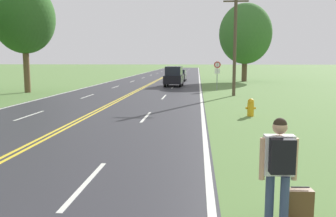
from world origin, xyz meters
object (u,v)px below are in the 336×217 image
Objects in this scene: suitcase at (299,206)px; tree_far_back at (24,18)px; traffic_sign at (217,68)px; tree_behind_sign at (245,34)px; hitchhiker_person at (279,161)px; car_black_suv_approaching at (174,76)px; fire_hydrant at (251,107)px; car_dark_grey_hatchback_mid_near at (179,75)px.

suitcase is 27.71m from tree_far_back.
tree_behind_sign reaches higher than traffic_sign.
hitchhiker_person is at bearing -90.92° from traffic_sign.
traffic_sign is 14.44m from tree_behind_sign.
car_black_suv_approaching reaches higher than suitcase.
traffic_sign is 16.38m from tree_far_back.
hitchhiker_person is 0.44× the size of car_black_suv_approaching.
tree_far_back reaches higher than hitchhiker_person.
traffic_sign reaches higher than suitcase.
traffic_sign is (-0.82, 14.32, 1.47)m from fire_hydrant.
car_black_suv_approaching is (-4.88, 18.81, 0.59)m from fire_hydrant.
fire_hydrant is 0.09× the size of tree_behind_sign.
traffic_sign is (0.41, 25.68, 0.82)m from hitchhiker_person.
suitcase is 0.15× the size of car_dark_grey_hatchback_mid_near.
hitchhiker_person is 27.48m from tree_far_back.
traffic_sign is 0.29× the size of tree_far_back.
suitcase is 39.43m from tree_behind_sign.
fire_hydrant is 20.49m from tree_far_back.
tree_far_back is at bearing -33.88° from car_dark_grey_hatchback_mid_near.
suitcase is at bearing -55.11° from tree_far_back.
car_dark_grey_hatchback_mid_near is (-3.60, 39.02, -0.30)m from hitchhiker_person.
car_black_suv_approaching is 8.85m from car_dark_grey_hatchback_mid_near.
car_black_suv_approaching is at bearing 4.76° from suitcase.
suitcase is 11.23m from fire_hydrant.
fire_hydrant is 0.33× the size of traffic_sign.
hitchhiker_person reaches higher than suitcase.
car_dark_grey_hatchback_mid_near is at bearing 2.97° from suitcase.
car_dark_grey_hatchback_mid_near is (-4.02, 13.34, -1.12)m from traffic_sign.
hitchhiker_person is at bearing -96.50° from tree_behind_sign.
traffic_sign is at bearing 17.66° from car_dark_grey_hatchback_mid_near.
tree_behind_sign is 2.36× the size of car_black_suv_approaching.
car_black_suv_approaching is (-4.06, 4.49, -0.88)m from traffic_sign.
tree_far_back reaches higher than suitcase.
traffic_sign is at bearing 93.27° from fire_hydrant.
tree_far_back is 2.15× the size of car_dark_grey_hatchback_mid_near.
fire_hydrant is 28.33m from tree_behind_sign.
traffic_sign is (0.02, 25.52, 1.61)m from suitcase.
tree_behind_sign is at bearing -8.87° from suitcase.
tree_behind_sign reaches higher than fire_hydrant.
tree_behind_sign reaches higher than car_dark_grey_hatchback_mid_near.
traffic_sign reaches higher than car_black_suv_approaching.
hitchhiker_person is 30.39m from car_black_suv_approaching.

